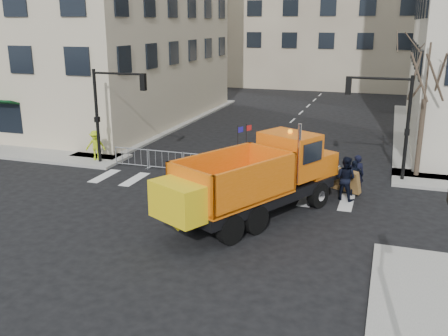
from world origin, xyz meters
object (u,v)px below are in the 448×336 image
(cop_a, at_px, (356,174))
(cop_c, at_px, (354,178))
(plow_truck, at_px, (255,178))
(worker, at_px, (95,145))
(cop_b, at_px, (345,178))
(newspaper_box, at_px, (291,165))

(cop_a, distance_m, cop_c, 0.29)
(plow_truck, xyz_separation_m, cop_c, (3.69, 4.31, -0.92))
(cop_a, height_order, worker, cop_a)
(cop_a, bearing_deg, cop_b, 59.20)
(cop_c, distance_m, worker, 14.71)
(cop_a, bearing_deg, newspaper_box, -32.24)
(newspaper_box, bearing_deg, worker, -178.76)
(cop_a, xyz_separation_m, cop_c, (-0.08, -0.26, -0.11))
(cop_a, bearing_deg, cop_c, 64.88)
(plow_truck, bearing_deg, cop_b, -16.07)
(cop_c, xyz_separation_m, worker, (-14.67, 1.11, 0.17))
(plow_truck, xyz_separation_m, cop_b, (3.34, 3.54, -0.74))
(worker, bearing_deg, newspaper_box, -17.36)
(plow_truck, bearing_deg, worker, 91.02)
(newspaper_box, bearing_deg, cop_b, -42.60)
(cop_a, bearing_deg, plow_truck, 42.20)
(plow_truck, distance_m, cop_c, 5.74)
(cop_a, relative_size, cop_b, 0.93)
(newspaper_box, bearing_deg, cop_c, -30.18)
(cop_c, bearing_deg, cop_b, 18.59)
(cop_a, xyz_separation_m, worker, (-14.75, 0.84, 0.06))
(cop_a, distance_m, newspaper_box, 3.74)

